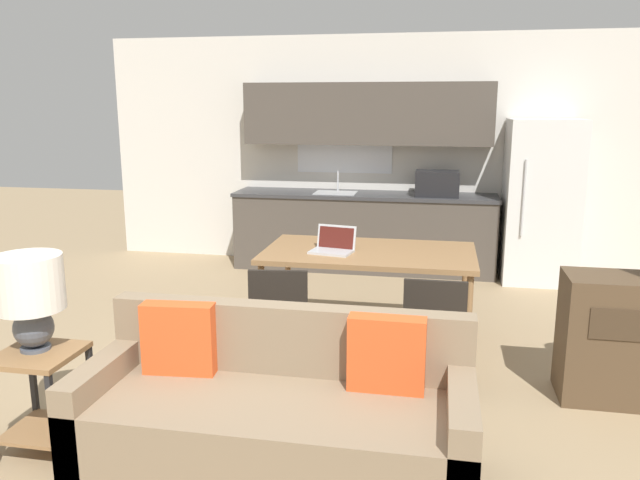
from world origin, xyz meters
The scene contains 11 objects.
ground_plane centered at (0.00, 0.00, 0.00)m, with size 20.00×20.00×0.00m, color #9E8460.
wall_back centered at (0.00, 4.63, 1.35)m, with size 6.40×0.07×2.70m.
kitchen_counter centered at (0.02, 4.33, 0.84)m, with size 3.03×0.65×2.15m.
refrigerator centered at (1.94, 4.20, 0.88)m, with size 0.76×0.79×1.76m.
dining_table centered at (0.33, 1.98, 0.71)m, with size 1.67×0.96×0.77m.
couch centered at (0.07, 0.09, 0.34)m, with size 2.02×0.80×0.85m.
side_table centered at (-1.26, 0.01, 0.39)m, with size 0.42×0.42×0.59m.
table_lamp centered at (-1.29, 0.04, 0.92)m, with size 0.36×0.36×0.54m.
dining_chair_near_right centered at (0.86, 1.14, 0.48)m, with size 0.42×0.42×0.83m.
dining_chair_near_left centered at (-0.20, 1.18, 0.48)m, with size 0.47×0.47×0.83m.
laptop centered at (0.05, 1.90, 0.82)m, with size 0.36×0.31×0.20m.
Camera 1 is at (0.86, -2.83, 1.92)m, focal length 35.00 mm.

